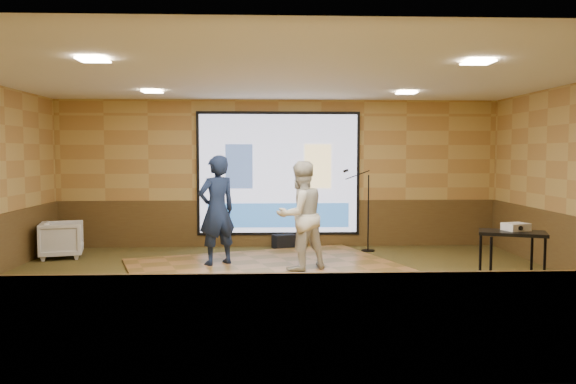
{
  "coord_description": "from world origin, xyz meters",
  "views": [
    {
      "loc": [
        -0.26,
        -7.98,
        1.92
      ],
      "look_at": [
        0.09,
        0.94,
        1.3
      ],
      "focal_mm": 35.0,
      "sensor_mm": 36.0,
      "label": 1
    }
  ],
  "objects_px": {
    "av_table": "(512,252)",
    "projector": "(516,227)",
    "dance_floor": "(268,268)",
    "mic_stand": "(365,226)",
    "player_right": "(300,216)",
    "projector_screen": "(278,175)",
    "duffel_bag": "(284,241)",
    "banquet_chair": "(62,240)",
    "player_left": "(217,210)"
  },
  "relations": [
    {
      "from": "projector",
      "to": "mic_stand",
      "type": "distance_m",
      "value": 3.8
    },
    {
      "from": "dance_floor",
      "to": "player_right",
      "type": "bearing_deg",
      "value": -18.11
    },
    {
      "from": "projector_screen",
      "to": "av_table",
      "type": "height_order",
      "value": "projector_screen"
    },
    {
      "from": "projector_screen",
      "to": "projector",
      "type": "bearing_deg",
      "value": -53.07
    },
    {
      "from": "banquet_chair",
      "to": "projector_screen",
      "type": "bearing_deg",
      "value": -89.48
    },
    {
      "from": "dance_floor",
      "to": "duffel_bag",
      "type": "bearing_deg",
      "value": 80.71
    },
    {
      "from": "projector_screen",
      "to": "av_table",
      "type": "relative_size",
      "value": 3.74
    },
    {
      "from": "player_left",
      "to": "mic_stand",
      "type": "xyz_separation_m",
      "value": [
        2.77,
        1.35,
        -0.46
      ]
    },
    {
      "from": "player_left",
      "to": "av_table",
      "type": "height_order",
      "value": "player_left"
    },
    {
      "from": "projector_screen",
      "to": "player_left",
      "type": "height_order",
      "value": "projector_screen"
    },
    {
      "from": "dance_floor",
      "to": "player_left",
      "type": "xyz_separation_m",
      "value": [
        -0.86,
        0.31,
        0.94
      ]
    },
    {
      "from": "dance_floor",
      "to": "player_right",
      "type": "distance_m",
      "value": 1.05
    },
    {
      "from": "player_right",
      "to": "mic_stand",
      "type": "height_order",
      "value": "player_right"
    },
    {
      "from": "projector",
      "to": "duffel_bag",
      "type": "height_order",
      "value": "projector"
    },
    {
      "from": "player_right",
      "to": "av_table",
      "type": "height_order",
      "value": "player_right"
    },
    {
      "from": "player_right",
      "to": "banquet_chair",
      "type": "distance_m",
      "value": 4.54
    },
    {
      "from": "dance_floor",
      "to": "mic_stand",
      "type": "relative_size",
      "value": 2.71
    },
    {
      "from": "projector_screen",
      "to": "av_table",
      "type": "bearing_deg",
      "value": -54.34
    },
    {
      "from": "banquet_chair",
      "to": "dance_floor",
      "type": "bearing_deg",
      "value": -121.85
    },
    {
      "from": "projector_screen",
      "to": "dance_floor",
      "type": "bearing_deg",
      "value": -95.7
    },
    {
      "from": "duffel_bag",
      "to": "player_left",
      "type": "bearing_deg",
      "value": -124.34
    },
    {
      "from": "mic_stand",
      "to": "duffel_bag",
      "type": "xyz_separation_m",
      "value": [
        -1.57,
        0.41,
        -0.36
      ]
    },
    {
      "from": "banquet_chair",
      "to": "duffel_bag",
      "type": "xyz_separation_m",
      "value": [
        4.11,
        0.89,
        -0.2
      ]
    },
    {
      "from": "duffel_bag",
      "to": "mic_stand",
      "type": "bearing_deg",
      "value": -14.53
    },
    {
      "from": "dance_floor",
      "to": "banquet_chair",
      "type": "bearing_deg",
      "value": 162.64
    },
    {
      "from": "projector",
      "to": "player_left",
      "type": "bearing_deg",
      "value": 137.45
    },
    {
      "from": "mic_stand",
      "to": "banquet_chair",
      "type": "relative_size",
      "value": 2.18
    },
    {
      "from": "projector_screen",
      "to": "player_left",
      "type": "bearing_deg",
      "value": -119.23
    },
    {
      "from": "player_right",
      "to": "av_table",
      "type": "bearing_deg",
      "value": 117.66
    },
    {
      "from": "projector_screen",
      "to": "player_right",
      "type": "xyz_separation_m",
      "value": [
        0.3,
        -2.42,
        -0.56
      ]
    },
    {
      "from": "projector",
      "to": "mic_stand",
      "type": "bearing_deg",
      "value": 96.55
    },
    {
      "from": "projector_screen",
      "to": "dance_floor",
      "type": "distance_m",
      "value": 2.69
    },
    {
      "from": "projector",
      "to": "av_table",
      "type": "bearing_deg",
      "value": -149.47
    },
    {
      "from": "projector",
      "to": "mic_stand",
      "type": "relative_size",
      "value": 0.18
    },
    {
      "from": "projector_screen",
      "to": "banquet_chair",
      "type": "bearing_deg",
      "value": -164.99
    },
    {
      "from": "player_left",
      "to": "player_right",
      "type": "xyz_separation_m",
      "value": [
        1.39,
        -0.48,
        -0.04
      ]
    },
    {
      "from": "mic_stand",
      "to": "duffel_bag",
      "type": "distance_m",
      "value": 1.66
    },
    {
      "from": "player_right",
      "to": "projector_screen",
      "type": "bearing_deg",
      "value": -112.23
    },
    {
      "from": "av_table",
      "to": "dance_floor",
      "type": "bearing_deg",
      "value": 149.11
    },
    {
      "from": "player_right",
      "to": "duffel_bag",
      "type": "height_order",
      "value": "player_right"
    },
    {
      "from": "banquet_chair",
      "to": "duffel_bag",
      "type": "bearing_deg",
      "value": -92.33
    },
    {
      "from": "player_left",
      "to": "projector",
      "type": "height_order",
      "value": "player_left"
    },
    {
      "from": "player_left",
      "to": "projector",
      "type": "distance_m",
      "value": 4.69
    },
    {
      "from": "av_table",
      "to": "projector",
      "type": "distance_m",
      "value": 0.35
    },
    {
      "from": "av_table",
      "to": "mic_stand",
      "type": "height_order",
      "value": "mic_stand"
    },
    {
      "from": "projector",
      "to": "duffel_bag",
      "type": "bearing_deg",
      "value": 112.01
    },
    {
      "from": "mic_stand",
      "to": "player_right",
      "type": "bearing_deg",
      "value": -107.69
    },
    {
      "from": "player_right",
      "to": "projector",
      "type": "xyz_separation_m",
      "value": [
        2.78,
        -1.68,
        0.02
      ]
    },
    {
      "from": "dance_floor",
      "to": "banquet_chair",
      "type": "distance_m",
      "value": 3.97
    },
    {
      "from": "av_table",
      "to": "projector",
      "type": "bearing_deg",
      "value": 45.71
    }
  ]
}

